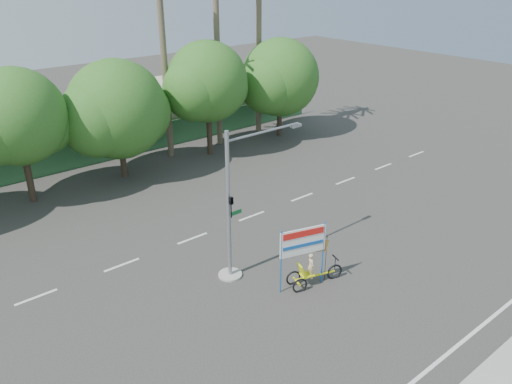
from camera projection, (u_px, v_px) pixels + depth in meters
ground at (331, 295)px, 21.72m from camera, size 120.00×120.00×0.00m
fence at (115, 146)px, 36.41m from camera, size 38.00×0.08×2.00m
building_right at (177, 105)px, 43.84m from camera, size 14.00×8.00×3.60m
tree_left at (16, 120)px, 28.20m from camera, size 6.66×5.60×8.07m
tree_center at (117, 112)px, 31.90m from camera, size 7.62×6.40×7.85m
tree_right at (207, 85)px, 35.60m from camera, size 6.90×5.80×8.36m
tree_far_right at (280, 80)px, 39.87m from camera, size 7.38×6.20×7.94m
palm_tall at (216, 4)px, 35.64m from camera, size 3.73×3.79×17.45m
palm_mid at (259, 16)px, 38.39m from camera, size 3.73×3.79×15.45m
palm_short at (162, 33)px, 33.73m from camera, size 3.73×3.79×14.45m
traffic_signal at (235, 218)px, 22.04m from camera, size 4.72×1.10×7.00m
trike_billboard at (308, 261)px, 21.89m from camera, size 3.06×1.25×3.12m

